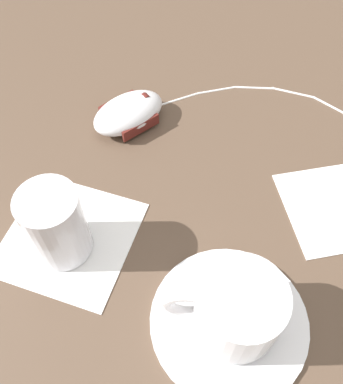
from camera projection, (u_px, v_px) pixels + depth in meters
ground_plane at (140, 244)px, 0.46m from camera, size 3.00×3.00×0.00m
saucer at (229, 320)px, 0.41m from camera, size 0.15×0.15×0.01m
coffee_cup at (236, 309)px, 0.38m from camera, size 0.10×0.08×0.06m
computer_mouse at (128, 113)px, 0.55m from camera, size 0.08×0.11×0.03m
mouse_cable at (308, 114)px, 0.57m from camera, size 0.37×0.14×0.00m
napkin_under_glass at (69, 237)px, 0.46m from camera, size 0.17×0.17×0.00m
drinking_glass at (56, 225)px, 0.42m from camera, size 0.06×0.06×0.09m
napkin_spare at (336, 207)px, 0.49m from camera, size 0.16×0.16×0.00m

